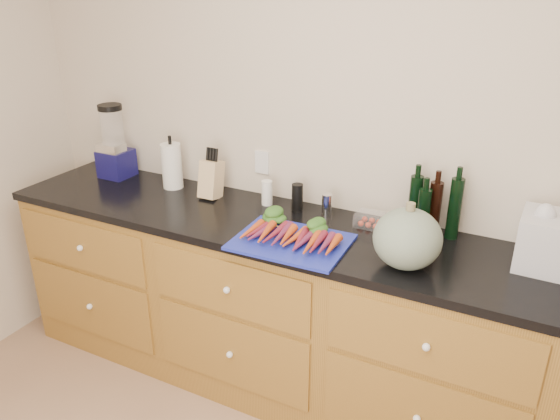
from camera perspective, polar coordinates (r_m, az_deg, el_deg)
The scene contains 15 objects.
wall_back at distance 2.63m, azimuth 10.02°, elevation 6.95°, with size 4.10×0.05×2.60m, color beige.
cabinets at distance 2.72m, azimuth 6.57°, elevation -12.26°, with size 3.60×0.64×0.90m.
countertop at distance 2.48m, azimuth 7.10°, elevation -3.37°, with size 3.64×0.62×0.04m, color black.
cutting_board at distance 2.41m, azimuth 1.18°, elevation -3.36°, with size 0.49×0.37×0.01m, color #1A26A1.
carrots at distance 2.42m, azimuth 1.53°, elevation -2.42°, with size 0.43×0.29×0.06m.
squash at distance 2.23m, azimuth 13.17°, elevation -2.94°, with size 0.28×0.28×0.25m, color #5B6C5B.
blender_appliance at distance 3.29m, azimuth -16.94°, elevation 6.45°, with size 0.17×0.17×0.42m.
paper_towel at distance 3.05m, azimuth -11.23°, elevation 4.54°, with size 0.11×0.11×0.25m, color white.
knife_block at distance 2.89m, azimuth -7.20°, elevation 3.20°, with size 0.10×0.10×0.20m, color tan.
grinder_salt at distance 2.79m, azimuth -1.37°, elevation 1.81°, with size 0.06×0.06×0.13m, color white.
grinder_pepper at distance 2.71m, azimuth 1.82°, elevation 1.32°, with size 0.06×0.06×0.14m, color black.
canister_chrome at distance 2.66m, azimuth 4.92°, elevation 0.47°, with size 0.05×0.05×0.12m, color silver.
tomato_box at distance 2.59m, azimuth 9.42°, elevation -1.03°, with size 0.14×0.11×0.06m, color white.
bottles at distance 2.53m, azimuth 15.62°, elevation 0.17°, with size 0.23×0.12×0.28m.
grocery_bag at distance 2.42m, azimuth 27.14°, elevation -3.20°, with size 0.30×0.24×0.22m, color silver, non-canonical shape.
Camera 1 is at (0.73, -0.79, 2.04)m, focal length 35.00 mm.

